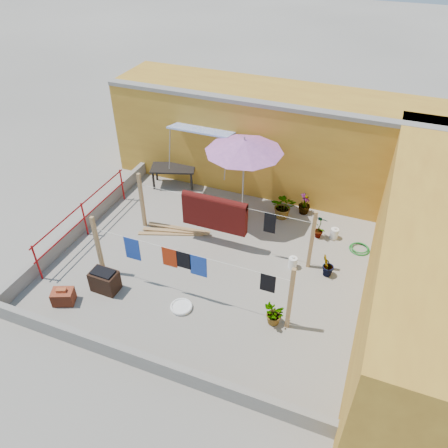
{
  "coord_description": "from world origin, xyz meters",
  "views": [
    {
      "loc": [
        3.58,
        -8.13,
        8.0
      ],
      "look_at": [
        0.27,
        0.3,
        1.16
      ],
      "focal_mm": 35.0,
      "sensor_mm": 36.0,
      "label": 1
    }
  ],
  "objects_px": {
    "green_hose": "(359,249)",
    "plant_back_a": "(284,206)",
    "brick_stack": "(63,297)",
    "brazier": "(105,281)",
    "water_jug_a": "(293,263)",
    "patio_umbrella": "(244,146)",
    "water_jug_b": "(334,233)",
    "white_basin": "(181,307)",
    "outdoor_table": "(173,169)"
  },
  "relations": [
    {
      "from": "brazier",
      "to": "water_jug_a",
      "type": "relative_size",
      "value": 1.86
    },
    {
      "from": "patio_umbrella",
      "to": "brazier",
      "type": "height_order",
      "value": "patio_umbrella"
    },
    {
      "from": "brazier",
      "to": "green_hose",
      "type": "height_order",
      "value": "brazier"
    },
    {
      "from": "outdoor_table",
      "to": "water_jug_b",
      "type": "xyz_separation_m",
      "value": [
        5.65,
        -0.92,
        -0.46
      ]
    },
    {
      "from": "outdoor_table",
      "to": "brazier",
      "type": "bearing_deg",
      "value": -82.75
    },
    {
      "from": "white_basin",
      "to": "outdoor_table",
      "type": "bearing_deg",
      "value": 118.4
    },
    {
      "from": "white_basin",
      "to": "water_jug_b",
      "type": "relative_size",
      "value": 1.47
    },
    {
      "from": "brazier",
      "to": "water_jug_a",
      "type": "height_order",
      "value": "brazier"
    },
    {
      "from": "outdoor_table",
      "to": "white_basin",
      "type": "bearing_deg",
      "value": -61.6
    },
    {
      "from": "water_jug_a",
      "to": "plant_back_a",
      "type": "relative_size",
      "value": 0.44
    },
    {
      "from": "brick_stack",
      "to": "water_jug_b",
      "type": "height_order",
      "value": "brick_stack"
    },
    {
      "from": "water_jug_a",
      "to": "water_jug_b",
      "type": "relative_size",
      "value": 0.99
    },
    {
      "from": "water_jug_b",
      "to": "water_jug_a",
      "type": "bearing_deg",
      "value": -116.0
    },
    {
      "from": "brazier",
      "to": "patio_umbrella",
      "type": "bearing_deg",
      "value": 62.88
    },
    {
      "from": "brick_stack",
      "to": "green_hose",
      "type": "bearing_deg",
      "value": 35.88
    },
    {
      "from": "water_jug_a",
      "to": "water_jug_b",
      "type": "xyz_separation_m",
      "value": [
        0.81,
        1.67,
        0.0
      ]
    },
    {
      "from": "patio_umbrella",
      "to": "water_jug_b",
      "type": "xyz_separation_m",
      "value": [
        2.84,
        -0.02,
        -2.26
      ]
    },
    {
      "from": "water_jug_a",
      "to": "green_hose",
      "type": "relative_size",
      "value": 0.64
    },
    {
      "from": "brick_stack",
      "to": "plant_back_a",
      "type": "xyz_separation_m",
      "value": [
        4.04,
        5.4,
        0.22
      ]
    },
    {
      "from": "brick_stack",
      "to": "plant_back_a",
      "type": "relative_size",
      "value": 0.74
    },
    {
      "from": "white_basin",
      "to": "plant_back_a",
      "type": "height_order",
      "value": "plant_back_a"
    },
    {
      "from": "green_hose",
      "to": "plant_back_a",
      "type": "xyz_separation_m",
      "value": [
        -2.43,
        0.72,
        0.38
      ]
    },
    {
      "from": "patio_umbrella",
      "to": "outdoor_table",
      "type": "bearing_deg",
      "value": 162.17
    },
    {
      "from": "brick_stack",
      "to": "green_hose",
      "type": "height_order",
      "value": "brick_stack"
    },
    {
      "from": "white_basin",
      "to": "green_hose",
      "type": "relative_size",
      "value": 0.94
    },
    {
      "from": "patio_umbrella",
      "to": "brazier",
      "type": "xyz_separation_m",
      "value": [
        -2.16,
        -4.21,
        -2.13
      ]
    },
    {
      "from": "brazier",
      "to": "white_basin",
      "type": "xyz_separation_m",
      "value": [
        2.05,
        0.11,
        -0.25
      ]
    },
    {
      "from": "white_basin",
      "to": "brick_stack",
      "type": "bearing_deg",
      "value": -162.53
    },
    {
      "from": "brick_stack",
      "to": "green_hose",
      "type": "distance_m",
      "value": 7.99
    },
    {
      "from": "outdoor_table",
      "to": "plant_back_a",
      "type": "height_order",
      "value": "plant_back_a"
    },
    {
      "from": "water_jug_b",
      "to": "plant_back_a",
      "type": "bearing_deg",
      "value": 164.62
    },
    {
      "from": "brick_stack",
      "to": "brazier",
      "type": "xyz_separation_m",
      "value": [
        0.7,
        0.75,
        0.1
      ]
    },
    {
      "from": "patio_umbrella",
      "to": "white_basin",
      "type": "bearing_deg",
      "value": -91.45
    },
    {
      "from": "water_jug_a",
      "to": "patio_umbrella",
      "type": "bearing_deg",
      "value": 140.32
    },
    {
      "from": "outdoor_table",
      "to": "green_hose",
      "type": "distance_m",
      "value": 6.56
    },
    {
      "from": "patio_umbrella",
      "to": "water_jug_b",
      "type": "distance_m",
      "value": 3.63
    },
    {
      "from": "water_jug_b",
      "to": "white_basin",
      "type": "bearing_deg",
      "value": -125.83
    },
    {
      "from": "brick_stack",
      "to": "brazier",
      "type": "relative_size",
      "value": 0.9
    },
    {
      "from": "brick_stack",
      "to": "water_jug_a",
      "type": "distance_m",
      "value": 5.89
    },
    {
      "from": "water_jug_b",
      "to": "patio_umbrella",
      "type": "bearing_deg",
      "value": 179.64
    },
    {
      "from": "patio_umbrella",
      "to": "brick_stack",
      "type": "height_order",
      "value": "patio_umbrella"
    },
    {
      "from": "brick_stack",
      "to": "water_jug_a",
      "type": "bearing_deg",
      "value": 33.87
    },
    {
      "from": "brick_stack",
      "to": "green_hose",
      "type": "xyz_separation_m",
      "value": [
        6.47,
        4.68,
        -0.15
      ]
    },
    {
      "from": "outdoor_table",
      "to": "water_jug_b",
      "type": "height_order",
      "value": "outdoor_table"
    },
    {
      "from": "water_jug_b",
      "to": "plant_back_a",
      "type": "xyz_separation_m",
      "value": [
        -1.66,
        0.46,
        0.25
      ]
    },
    {
      "from": "green_hose",
      "to": "brazier",
      "type": "bearing_deg",
      "value": -145.74
    },
    {
      "from": "green_hose",
      "to": "plant_back_a",
      "type": "relative_size",
      "value": 0.69
    },
    {
      "from": "patio_umbrella",
      "to": "white_basin",
      "type": "distance_m",
      "value": 4.74
    },
    {
      "from": "water_jug_a",
      "to": "plant_back_a",
      "type": "bearing_deg",
      "value": 111.75
    },
    {
      "from": "patio_umbrella",
      "to": "water_jug_a",
      "type": "bearing_deg",
      "value": -39.68
    }
  ]
}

